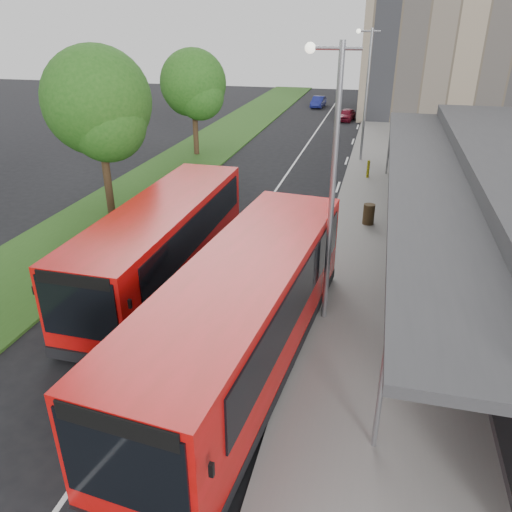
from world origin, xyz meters
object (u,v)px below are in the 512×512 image
(car_near, at_px, (346,115))
(tree_mid, at_px, (99,109))
(car_far, at_px, (318,102))
(lamp_post_far, at_px, (366,88))
(bus_main, at_px, (244,316))
(lamp_post_near, at_px, (330,175))
(bus_second, at_px, (163,244))
(litter_bin, at_px, (369,214))
(tree_far, at_px, (193,87))
(bollard, at_px, (368,169))

(car_near, bearing_deg, tree_mid, -98.91)
(car_far, bearing_deg, lamp_post_far, -72.39)
(bus_main, relative_size, car_far, 3.35)
(lamp_post_near, height_order, car_near, lamp_post_near)
(tree_mid, bearing_deg, lamp_post_far, 49.32)
(tree_mid, distance_m, bus_second, 8.71)
(litter_bin, distance_m, car_near, 26.63)
(lamp_post_near, bearing_deg, tree_mid, 147.64)
(bus_main, bearing_deg, tree_far, 118.74)
(bus_second, xyz_separation_m, car_far, (0.08, 40.88, -0.96))
(car_near, distance_m, car_far, 8.10)
(lamp_post_far, relative_size, car_far, 2.35)
(litter_bin, bearing_deg, tree_far, 138.69)
(lamp_post_far, bearing_deg, tree_far, -175.13)
(tree_far, bearing_deg, bus_second, -73.27)
(lamp_post_far, height_order, car_far, lamp_post_far)
(tree_mid, xyz_separation_m, car_near, (9.06, 27.72, -4.45))
(tree_mid, distance_m, tree_far, 12.01)
(tree_far, xyz_separation_m, litter_bin, (12.20, -10.73, -3.91))
(tree_far, xyz_separation_m, bus_second, (5.38, -17.90, -3.00))
(lamp_post_far, bearing_deg, bus_second, -106.96)
(lamp_post_near, xyz_separation_m, car_near, (-2.07, 34.77, -4.18))
(tree_mid, relative_size, litter_bin, 8.35)
(tree_mid, height_order, car_near, tree_mid)
(tree_far, height_order, lamp_post_near, lamp_post_near)
(tree_mid, distance_m, car_far, 35.68)
(litter_bin, xyz_separation_m, car_near, (-3.15, 26.45, -0.07))
(tree_mid, height_order, bollard, tree_mid)
(bus_main, distance_m, bollard, 18.87)
(tree_far, height_order, car_near, tree_far)
(bus_second, height_order, car_far, bus_second)
(tree_mid, height_order, lamp_post_far, lamp_post_far)
(car_near, bearing_deg, lamp_post_far, -72.84)
(litter_bin, bearing_deg, car_near, 96.78)
(lamp_post_far, bearing_deg, car_far, 104.42)
(bus_second, distance_m, litter_bin, 9.94)
(lamp_post_far, xyz_separation_m, bus_main, (-1.73, -22.85, -3.09))
(tree_far, bearing_deg, car_near, 60.05)
(tree_mid, height_order, tree_far, tree_mid)
(litter_bin, xyz_separation_m, bollard, (-0.35, 7.51, 0.05))
(litter_bin, bearing_deg, lamp_post_far, 95.26)
(lamp_post_near, distance_m, car_far, 42.62)
(car_far, bearing_deg, bus_main, -81.80)
(bollard, bearing_deg, lamp_post_far, 99.83)
(tree_mid, bearing_deg, car_near, 71.91)
(bus_main, height_order, litter_bin, bus_main)
(lamp_post_far, distance_m, bus_second, 19.96)
(tree_far, distance_m, lamp_post_far, 11.17)
(lamp_post_near, height_order, bus_main, lamp_post_near)
(tree_mid, bearing_deg, tree_far, 90.00)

